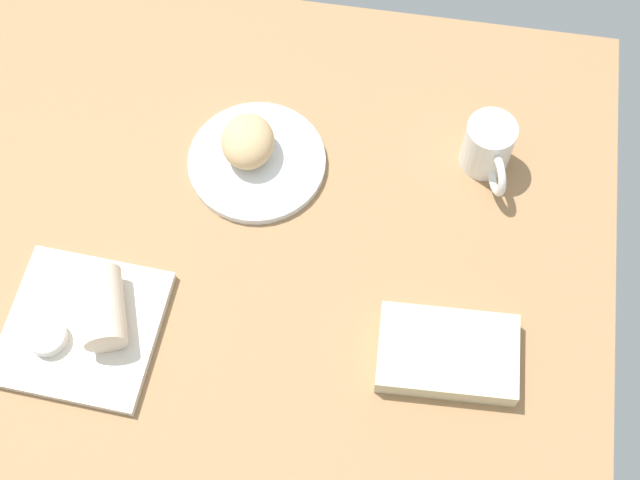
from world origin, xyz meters
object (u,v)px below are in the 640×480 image
scone_pastry (248,142)px  coffee_mug (489,147)px  breakfast_wrap (103,307)px  book_stack (447,353)px  round_plate (257,162)px  sauce_cup (47,336)px  square_plate (83,328)px

scone_pastry → coffee_mug: bearing=-172.9°
scone_pastry → breakfast_wrap: 33.68cm
scone_pastry → book_stack: 44.26cm
round_plate → sauce_cup: 41.29cm
book_stack → coffee_mug: coffee_mug is taller
square_plate → sauce_cup: size_ratio=3.85×
breakfast_wrap → book_stack: breakfast_wrap is taller
round_plate → scone_pastry: size_ratio=2.27×
round_plate → breakfast_wrap: 33.54cm
sauce_cup → coffee_mug: size_ratio=0.45×
round_plate → breakfast_wrap: (16.32, 29.04, 3.92)cm
scone_pastry → square_plate: (18.16, 32.31, -3.69)cm
sauce_cup → breakfast_wrap: 8.92cm
round_plate → coffee_mug: size_ratio=1.76×
coffee_mug → scone_pastry: bearing=7.1°
square_plate → breakfast_wrap: 5.44cm
sauce_cup → coffee_mug: (-58.92, -39.55, 2.01)cm
round_plate → breakfast_wrap: size_ratio=1.91×
coffee_mug → breakfast_wrap: bearing=34.0°
round_plate → sauce_cup: (23.61, 33.81, 2.02)cm
square_plate → sauce_cup: bearing=33.2°
square_plate → scone_pastry: bearing=-119.3°
sauce_cup → breakfast_wrap: size_ratio=0.49×
book_stack → round_plate: bearing=-40.1°
square_plate → coffee_mug: 66.24cm
scone_pastry → sauce_cup: (22.22, 34.97, -1.78)cm
sauce_cup → book_stack: sauce_cup is taller
square_plate → breakfast_wrap: breakfast_wrap is taller
square_plate → book_stack: size_ratio=1.07×
round_plate → coffee_mug: 36.00cm
round_plate → scone_pastry: 4.20cm
round_plate → book_stack: size_ratio=1.07×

